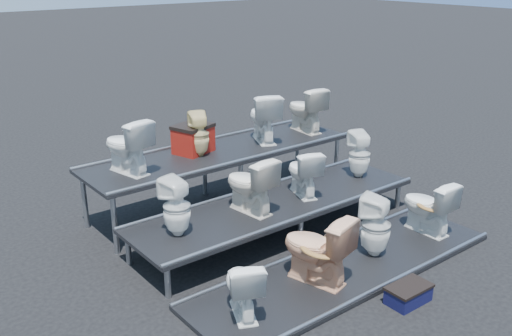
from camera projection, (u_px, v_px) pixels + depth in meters
ground at (277, 233)px, 7.85m from camera, size 80.00×80.00×0.00m
tier_front at (346, 269)px, 6.88m from camera, size 4.20×1.20×0.06m
tier_mid at (277, 218)px, 7.77m from camera, size 4.20×1.20×0.46m
tier_back at (222, 177)px, 8.66m from camera, size 4.20×1.20×0.86m
toilet_0 at (243, 286)px, 5.85m from camera, size 0.60×0.74×0.65m
toilet_1 at (317, 248)px, 6.43m from camera, size 0.66×0.91×0.83m
toilet_2 at (376, 225)px, 7.02m from camera, size 0.47×0.48×0.80m
toilet_3 at (428, 206)px, 7.65m from camera, size 0.42×0.73×0.74m
toilet_4 at (177, 207)px, 6.67m from camera, size 0.39×0.40×0.72m
toilet_5 at (250, 184)px, 7.30m from camera, size 0.49×0.77×0.75m
toilet_6 at (303, 172)px, 7.85m from camera, size 0.56×0.73×0.66m
toilet_7 at (360, 154)px, 8.51m from camera, size 0.40×0.41×0.70m
toilet_8 at (127, 146)px, 7.51m from camera, size 0.56×0.80×0.75m
toilet_9 at (199, 134)px, 8.18m from camera, size 0.38×0.38×0.65m
toilet_10 at (264, 117)px, 8.86m from camera, size 0.70×0.87×0.77m
toilet_11 at (306, 109)px, 9.38m from camera, size 0.47×0.76×0.74m
red_crate at (193, 140)px, 8.38m from camera, size 0.62×0.55×0.37m
step_stool at (408, 295)px, 6.23m from camera, size 0.49×0.30×0.17m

